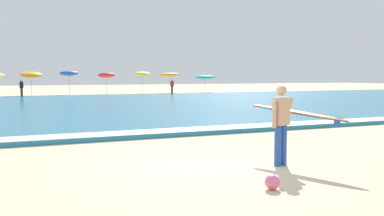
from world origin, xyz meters
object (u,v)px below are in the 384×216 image
beachgoer_near_row_left (22,88)px  beach_umbrella_5 (106,75)px  beach_umbrella_8 (205,77)px  beachgoer_near_row_mid (172,86)px  beach_umbrella_7 (169,75)px  beach_umbrella_4 (69,73)px  beach_umbrella_6 (142,74)px  beach_umbrella_3 (31,75)px  beach_ball (272,182)px  surfer_with_board (288,117)px

beachgoer_near_row_left → beach_umbrella_5: bearing=24.7°
beach_umbrella_8 → beachgoer_near_row_mid: (-4.54, -1.74, -0.92)m
beach_umbrella_5 → beach_umbrella_7: size_ratio=1.00×
beach_umbrella_4 → beach_umbrella_8: beach_umbrella_4 is taller
beach_umbrella_6 → beach_umbrella_8: (7.00, -0.49, -0.37)m
beach_umbrella_4 → beach_umbrella_3: bearing=-175.3°
beachgoer_near_row_mid → beach_umbrella_8: bearing=20.9°
beach_umbrella_5 → beach_ball: (-5.16, -37.84, -1.84)m
beach_umbrella_3 → beach_ball: 35.74m
surfer_with_board → beach_umbrella_7: size_ratio=1.14×
beach_umbrella_6 → beach_umbrella_7: bearing=-0.7°
beach_ball → beach_umbrella_5: bearing=82.2°
beach_umbrella_7 → surfer_with_board: bearing=-106.2°
beachgoer_near_row_left → beach_ball: (3.13, -34.03, -0.71)m
beachgoer_near_row_left → beach_umbrella_7: bearing=9.1°
beach_umbrella_3 → beachgoer_near_row_left: (-0.87, -1.59, -1.17)m
beach_umbrella_3 → beach_umbrella_4: size_ratio=0.98×
beach_umbrella_4 → beach_umbrella_5: (3.99, 1.94, -0.18)m
surfer_with_board → beach_ball: surfer_with_board is taller
surfer_with_board → beach_umbrella_5: (3.67, 36.22, 0.94)m
beach_umbrella_3 → beach_umbrella_7: 13.86m
beach_umbrella_5 → beachgoer_near_row_left: size_ratio=1.47×
beach_umbrella_3 → beach_ball: beach_umbrella_3 is taller
beach_umbrella_7 → beach_umbrella_8: (4.06, -0.45, -0.25)m
beach_umbrella_3 → beach_umbrella_6: (10.90, 0.80, 0.12)m
surfer_with_board → beachgoer_near_row_left: 32.74m
beach_umbrella_7 → beachgoer_near_row_left: bearing=-170.9°
beachgoer_near_row_left → beachgoer_near_row_mid: size_ratio=1.00×
beach_umbrella_3 → beachgoer_near_row_left: bearing=-118.7°
beach_umbrella_5 → beach_umbrella_6: 3.76m
beach_umbrella_4 → beach_umbrella_5: 4.44m
beach_umbrella_6 → beachgoer_near_row_mid: 3.56m
beachgoer_near_row_left → beach_ball: 34.18m
surfer_with_board → beach_umbrella_4: (-0.32, 34.28, 1.12)m
beach_umbrella_3 → beach_umbrella_7: (13.84, 0.76, 0.00)m
beach_umbrella_6 → beach_umbrella_4: bearing=-176.0°
beach_umbrella_8 → beachgoer_near_row_left: beach_umbrella_8 is taller
beach_umbrella_6 → beachgoer_near_row_left: bearing=-168.5°
beach_umbrella_4 → beach_umbrella_8: size_ratio=1.10×
beach_umbrella_8 → beachgoer_near_row_left: size_ratio=1.40×
beach_umbrella_5 → beach_umbrella_8: size_ratio=1.05×
beach_umbrella_7 → beach_ball: bearing=-107.7°
surfer_with_board → beach_ball: bearing=-132.7°
surfer_with_board → beach_ball: (-1.49, -1.62, -0.90)m
beach_umbrella_8 → beach_ball: 39.22m
beach_umbrella_4 → beach_ball: (-1.18, -35.90, -2.02)m
beach_umbrella_8 → beach_umbrella_7: bearing=173.6°
beach_umbrella_4 → beach_umbrella_6: 7.48m
beach_umbrella_4 → beachgoer_near_row_left: size_ratio=1.54×
beach_umbrella_3 → beach_umbrella_5: bearing=16.6°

